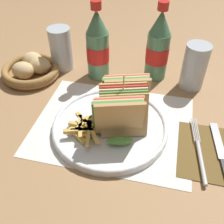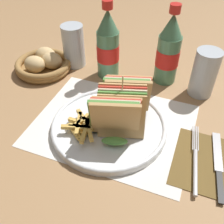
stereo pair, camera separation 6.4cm
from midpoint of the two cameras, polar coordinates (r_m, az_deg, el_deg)
ground_plane at (r=0.64m, az=3.23°, el=-6.05°), size 4.00×4.00×0.00m
placemat at (r=0.67m, az=2.96°, el=-2.88°), size 0.39×0.30×0.00m
plate_main at (r=0.65m, az=2.20°, el=-3.18°), size 0.29×0.29×0.02m
club_sandwich at (r=0.61m, az=5.17°, el=0.88°), size 0.13×0.19×0.15m
fries_pile at (r=0.62m, az=-3.28°, el=-3.03°), size 0.10×0.10×0.02m
ketchup_blob at (r=0.65m, az=-0.13°, el=-1.06°), size 0.03×0.03×0.01m
napkin at (r=0.64m, az=22.65°, el=-10.20°), size 0.14×0.17×0.00m
fork at (r=0.62m, az=20.64°, el=-10.70°), size 0.04×0.20×0.01m
knife at (r=0.64m, az=24.96°, el=-10.62°), size 0.04×0.19×0.00m
coke_bottle_near at (r=0.79m, az=1.49°, el=14.11°), size 0.07×0.07×0.23m
coke_bottle_far at (r=0.79m, az=14.54°, el=12.67°), size 0.07×0.07×0.23m
glass_near at (r=0.79m, az=21.58°, el=7.25°), size 0.07×0.07×0.14m
glass_far at (r=0.87m, az=-6.17°, el=13.55°), size 0.07×0.07×0.14m
bread_basket at (r=0.87m, az=-12.61°, el=10.10°), size 0.18×0.18×0.06m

